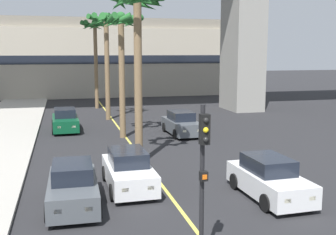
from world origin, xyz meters
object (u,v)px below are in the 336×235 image
(car_queue_second, at_px, (73,187))
(palm_tree_mid_median, at_px, (95,36))
(palm_tree_farthest_median, at_px, (138,23))
(car_queue_fifth, at_px, (128,171))
(palm_tree_near_median, at_px, (122,36))
(car_queue_third, at_px, (181,124))
(traffic_light_median_near, at_px, (203,163))
(car_queue_fourth, at_px, (269,179))
(palm_tree_far_median, at_px, (107,33))
(car_queue_front, at_px, (65,121))

(car_queue_second, bearing_deg, palm_tree_mid_median, 83.52)
(car_queue_second, distance_m, palm_tree_mid_median, 27.18)
(palm_tree_farthest_median, bearing_deg, car_queue_fifth, -106.89)
(palm_tree_near_median, bearing_deg, palm_tree_mid_median, 91.84)
(car_queue_third, height_order, traffic_light_median_near, traffic_light_median_near)
(car_queue_third, relative_size, palm_tree_mid_median, 0.49)
(palm_tree_mid_median, bearing_deg, car_queue_second, -96.48)
(car_queue_fourth, relative_size, traffic_light_median_near, 0.99)
(palm_tree_mid_median, xyz_separation_m, palm_tree_far_median, (0.32, -7.18, -0.03))
(traffic_light_median_near, xyz_separation_m, palm_tree_farthest_median, (0.19, 10.17, 4.10))
(palm_tree_mid_median, height_order, palm_tree_far_median, palm_tree_far_median)
(car_queue_third, distance_m, car_queue_fourth, 12.54)
(car_queue_fourth, distance_m, car_queue_fifth, 5.54)
(car_queue_front, bearing_deg, car_queue_third, -23.55)
(palm_tree_far_median, bearing_deg, car_queue_second, -99.82)
(car_queue_front, height_order, palm_tree_farthest_median, palm_tree_farthest_median)
(car_queue_third, xyz_separation_m, palm_tree_near_median, (-3.92, -0.03, 5.75))
(car_queue_fourth, relative_size, palm_tree_near_median, 0.52)
(car_queue_third, distance_m, traffic_light_median_near, 17.40)
(car_queue_fourth, distance_m, palm_tree_mid_median, 28.19)
(car_queue_third, distance_m, palm_tree_far_median, 10.50)
(car_queue_front, xyz_separation_m, palm_tree_farthest_median, (3.45, -9.86, 6.10))
(car_queue_fourth, bearing_deg, palm_tree_farthest_median, 123.29)
(car_queue_fourth, xyz_separation_m, traffic_light_median_near, (-4.10, -4.21, 1.99))
(car_queue_fifth, bearing_deg, palm_tree_farthest_median, 73.11)
(palm_tree_near_median, height_order, palm_tree_far_median, palm_tree_far_median)
(car_queue_second, xyz_separation_m, car_queue_third, (7.37, 11.67, 0.00))
(car_queue_front, distance_m, palm_tree_far_median, 8.22)
(palm_tree_near_median, relative_size, palm_tree_farthest_median, 0.95)
(traffic_light_median_near, bearing_deg, palm_tree_near_median, 88.89)
(palm_tree_near_median, bearing_deg, palm_tree_far_median, 91.15)
(car_queue_third, bearing_deg, palm_tree_near_median, -179.55)
(palm_tree_far_median, relative_size, palm_tree_farthest_median, 1.02)
(palm_tree_far_median, distance_m, palm_tree_farthest_median, 14.02)
(car_queue_second, distance_m, car_queue_fourth, 7.28)
(car_queue_front, relative_size, car_queue_fifth, 1.00)
(car_queue_fourth, height_order, palm_tree_farthest_median, palm_tree_farthest_median)
(car_queue_front, distance_m, car_queue_fifth, 13.63)
(car_queue_fifth, height_order, palm_tree_far_median, palm_tree_far_median)
(car_queue_third, bearing_deg, palm_tree_far_median, 118.68)
(car_queue_second, relative_size, palm_tree_mid_median, 0.49)
(car_queue_fourth, bearing_deg, palm_tree_far_median, 101.11)
(traffic_light_median_near, height_order, palm_tree_far_median, palm_tree_far_median)
(car_queue_third, relative_size, palm_tree_near_median, 0.52)
(traffic_light_median_near, relative_size, palm_tree_farthest_median, 0.50)
(car_queue_third, xyz_separation_m, palm_tree_mid_median, (-4.39, 14.62, 6.24))
(car_queue_front, height_order, palm_tree_near_median, palm_tree_near_median)
(car_queue_third, distance_m, car_queue_fifth, 11.37)
(traffic_light_median_near, distance_m, palm_tree_near_median, 17.14)
(car_queue_fourth, bearing_deg, car_queue_second, 173.15)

